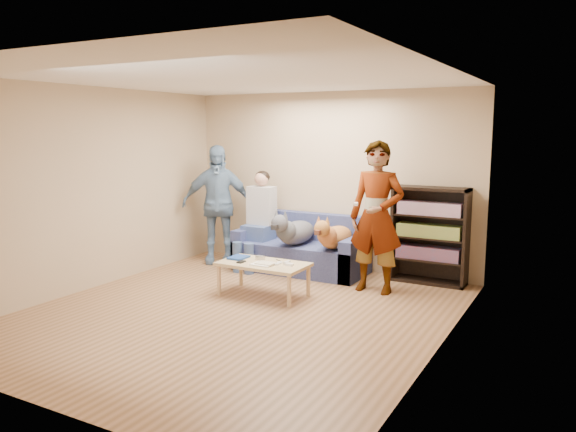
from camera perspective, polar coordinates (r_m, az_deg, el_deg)
The scene contains 27 objects.
ground at distance 6.45m, azimuth -5.20°, elevation -9.82°, with size 5.00×5.00×0.00m, color brown.
ceiling at distance 6.14m, azimuth -5.55°, elevation 13.84°, with size 5.00×5.00×0.00m, color white.
wall_back at distance 8.34m, azimuth 4.30°, elevation 3.58°, with size 4.50×4.50×0.00m, color tan.
wall_front at distance 4.35m, azimuth -24.14°, elevation -2.01°, with size 4.50×4.50×0.00m, color tan.
wall_left at distance 7.65m, azimuth -19.50°, elevation 2.62°, with size 5.00×5.00×0.00m, color tan.
wall_right at distance 5.25m, azimuth 15.42°, elevation 0.20°, with size 5.00×5.00×0.00m, color tan.
blanket at distance 7.76m, azimuth 5.60°, elevation -2.76°, with size 0.45×0.38×0.15m, color #A4A4A8.
person_standing_right at distance 7.14m, azimuth 8.99°, elevation -0.12°, with size 0.70×0.46×1.92m, color gray.
person_standing_left at distance 8.71m, azimuth -7.22°, elevation 1.18°, with size 1.07×0.44×1.82m, color #728EB7.
held_controller at distance 7.00m, azimuth 6.93°, elevation 1.23°, with size 0.04×0.13×0.03m, color silver.
notebook_blue at distance 7.23m, azimuth -5.03°, elevation -4.21°, with size 0.20×0.26×0.03m, color navy.
papers at distance 6.87m, azimuth -2.59°, elevation -4.92°, with size 0.26×0.20×0.01m, color white.
magazine at distance 6.87m, azimuth -2.29°, elevation -4.80°, with size 0.22×0.17×0.01m, color beige.
camera_silver at distance 7.14m, azimuth -2.85°, elevation -4.26°, with size 0.11×0.06×0.05m, color #B7B7BC.
controller_a at distance 6.93m, azimuth -0.10°, elevation -4.73°, with size 0.04×0.13×0.03m, color silver.
controller_b at distance 6.82m, azimuth 0.17°, elevation -4.95°, with size 0.09×0.06×0.03m, color white.
headphone_cup_a at distance 6.86m, azimuth -1.17°, elevation -4.91°, with size 0.07×0.07×0.02m, color white.
headphone_cup_b at distance 6.93m, azimuth -0.84°, elevation -4.77°, with size 0.07×0.07×0.02m, color white.
pen_orange at distance 6.86m, azimuth -3.36°, elevation -4.98°, with size 0.01×0.01×0.14m, color orange.
pen_black at distance 7.07m, azimuth -0.93°, elevation -4.54°, with size 0.01×0.01×0.14m, color black.
wallet at distance 7.01m, azimuth -4.78°, elevation -4.66°, with size 0.07×0.12×0.01m, color black.
sofa at distance 8.24m, azimuth 1.47°, elevation -3.63°, with size 1.90×0.85×0.82m.
person_seated at distance 8.37m, azimuth -3.04°, elevation -0.02°, with size 0.40×0.73×1.47m.
dog_gray at distance 7.97m, azimuth 0.57°, elevation -1.56°, with size 0.38×1.24×0.55m.
dog_tan at distance 7.72m, azimuth 4.63°, elevation -2.05°, with size 0.35×1.14×0.51m.
coffee_table at distance 6.99m, azimuth -2.52°, elevation -5.13°, with size 1.10×0.60×0.42m.
bookshelf at distance 7.75m, azimuth 14.21°, elevation -1.70°, with size 1.00×0.34×1.30m.
Camera 1 is at (3.43, -5.06, 2.06)m, focal length 35.00 mm.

